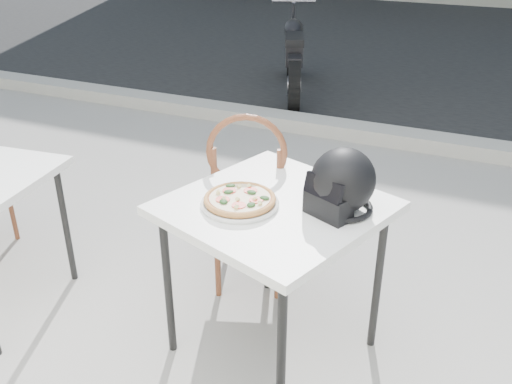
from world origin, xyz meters
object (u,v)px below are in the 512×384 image
at_px(cafe_chair_main, 249,194).
at_px(motorcycle, 293,56).
at_px(pizza, 240,199).
at_px(helmet, 341,184).
at_px(cafe_table_main, 275,218).
at_px(plate, 240,204).

distance_m(cafe_chair_main, motorcycle, 3.56).
bearing_deg(motorcycle, pizza, -94.17).
xyz_separation_m(helmet, cafe_chair_main, (-0.55, 0.33, -0.31)).
bearing_deg(cafe_chair_main, helmet, 129.75).
xyz_separation_m(cafe_table_main, helmet, (0.26, 0.05, 0.18)).
bearing_deg(motorcycle, cafe_chair_main, -94.61).
bearing_deg(cafe_chair_main, cafe_table_main, 107.89).
xyz_separation_m(plate, helmet, (0.38, 0.13, 0.11)).
bearing_deg(cafe_table_main, helmet, 11.96).
height_order(cafe_table_main, pizza, pizza).
relative_size(plate, cafe_chair_main, 0.33).
relative_size(cafe_chair_main, motorcycle, 0.58).
xyz_separation_m(plate, motorcycle, (-1.18, 3.86, -0.37)).
bearing_deg(helmet, motorcycle, 136.83).
bearing_deg(motorcycle, cafe_table_main, -92.16).
relative_size(cafe_table_main, motorcycle, 0.58).
height_order(plate, cafe_chair_main, cafe_chair_main).
xyz_separation_m(cafe_chair_main, motorcycle, (-1.01, 3.41, -0.16)).
height_order(cafe_table_main, cafe_chair_main, cafe_chair_main).
xyz_separation_m(plate, pizza, (0.00, 0.00, 0.02)).
height_order(helmet, cafe_chair_main, helmet).
xyz_separation_m(helmet, motorcycle, (-1.56, 3.74, -0.47)).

